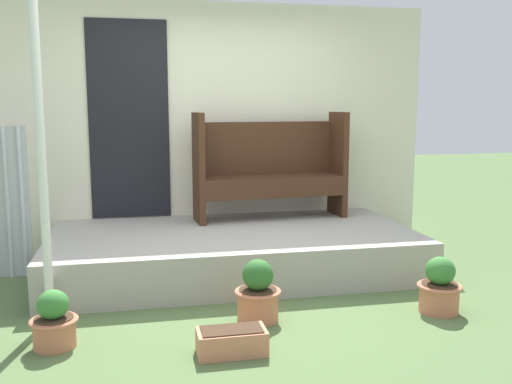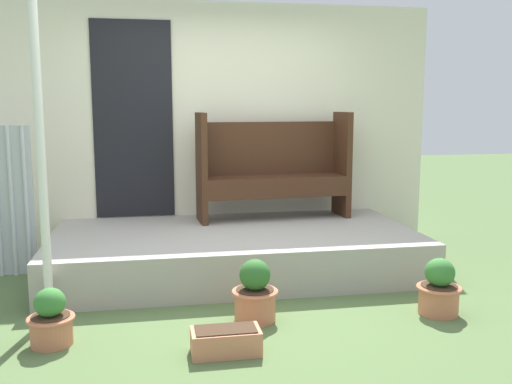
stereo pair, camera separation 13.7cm
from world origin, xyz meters
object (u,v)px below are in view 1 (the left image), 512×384
object	(u,v)px
flower_pot_middle	(258,294)
flower_pot_left	(54,322)
support_post	(41,156)
planter_box_rect	(232,341)
flower_pot_right	(439,288)
bench	(270,165)

from	to	relation	value
flower_pot_middle	flower_pot_left	bearing A→B (deg)	-172.80
support_post	planter_box_rect	xyz separation A→B (m)	(1.20, -0.84, -1.12)
flower_pot_left	flower_pot_middle	world-z (taller)	flower_pot_middle
support_post	flower_pot_left	distance (m)	1.15
flower_pot_middle	planter_box_rect	xyz separation A→B (m)	(-0.28, -0.52, -0.12)
flower_pot_right	planter_box_rect	distance (m)	1.71
support_post	planter_box_rect	size ratio (longest dim) A/B	5.51
support_post	flower_pot_left	bearing A→B (deg)	-79.41
flower_pot_left	flower_pot_right	xyz separation A→B (m)	(2.76, 0.06, 0.02)
bench	planter_box_rect	size ratio (longest dim) A/B	3.63
planter_box_rect	flower_pot_right	bearing A→B (deg)	13.42
support_post	bench	distance (m)	2.50
flower_pot_left	planter_box_rect	bearing A→B (deg)	-17.15
flower_pot_left	support_post	bearing A→B (deg)	100.59
flower_pot_right	planter_box_rect	bearing A→B (deg)	-166.58
support_post	bench	bearing A→B (deg)	36.70
flower_pot_right	support_post	bearing A→B (deg)	171.17
support_post	flower_pot_right	xyz separation A→B (m)	(2.85, -0.44, -1.01)
support_post	bench	size ratio (longest dim) A/B	1.52
flower_pot_left	flower_pot_middle	distance (m)	1.40
bench	flower_pot_middle	distance (m)	2.03
bench	flower_pot_right	xyz separation A→B (m)	(0.86, -1.93, -0.75)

